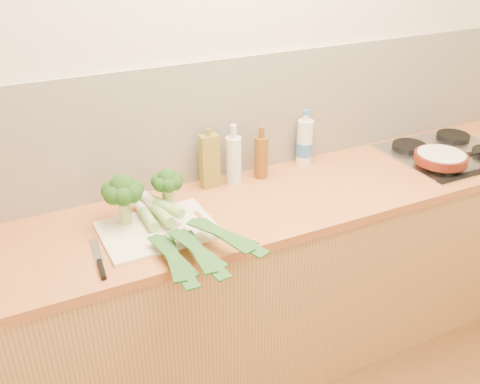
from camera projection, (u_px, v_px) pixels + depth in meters
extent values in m
plane|color=beige|center=(240.00, 88.00, 2.34)|extent=(3.50, 0.00, 3.50)
cube|color=silver|center=(241.00, 117.00, 2.40)|extent=(3.20, 0.02, 0.54)
cube|color=tan|center=(268.00, 285.00, 2.52)|extent=(3.20, 0.60, 0.86)
cube|color=#C07038|center=(271.00, 201.00, 2.30)|extent=(3.20, 0.62, 0.04)
cube|color=silver|center=(448.00, 153.00, 2.69)|extent=(0.58, 0.50, 0.01)
cylinder|color=black|center=(444.00, 165.00, 2.53)|extent=(0.17, 0.17, 0.03)
cylinder|color=black|center=(409.00, 147.00, 2.72)|extent=(0.17, 0.17, 0.03)
cylinder|color=black|center=(453.00, 137.00, 2.83)|extent=(0.17, 0.17, 0.03)
cube|color=white|center=(158.00, 230.00, 2.05)|extent=(0.44, 0.33, 0.01)
cylinder|color=#8DA460|center=(125.00, 212.00, 2.06)|extent=(0.05, 0.05, 0.09)
sphere|color=black|center=(122.00, 187.00, 2.01)|extent=(0.10, 0.10, 0.10)
sphere|color=black|center=(134.00, 189.00, 2.04)|extent=(0.07, 0.07, 0.07)
sphere|color=black|center=(127.00, 186.00, 2.06)|extent=(0.07, 0.07, 0.07)
sphere|color=black|center=(117.00, 187.00, 2.05)|extent=(0.07, 0.07, 0.07)
sphere|color=black|center=(111.00, 191.00, 2.02)|extent=(0.07, 0.07, 0.07)
sphere|color=black|center=(113.00, 196.00, 1.99)|extent=(0.07, 0.07, 0.07)
sphere|color=black|center=(123.00, 197.00, 1.98)|extent=(0.07, 0.07, 0.07)
sphere|color=black|center=(133.00, 193.00, 2.00)|extent=(0.07, 0.07, 0.07)
cylinder|color=#8DA460|center=(169.00, 200.00, 2.14)|extent=(0.05, 0.05, 0.10)
sphere|color=black|center=(167.00, 179.00, 2.09)|extent=(0.08, 0.08, 0.08)
sphere|color=black|center=(176.00, 180.00, 2.11)|extent=(0.06, 0.06, 0.06)
sphere|color=black|center=(170.00, 177.00, 2.13)|extent=(0.06, 0.06, 0.06)
sphere|color=black|center=(162.00, 178.00, 2.12)|extent=(0.06, 0.06, 0.06)
sphere|color=black|center=(158.00, 181.00, 2.10)|extent=(0.06, 0.06, 0.06)
sphere|color=black|center=(161.00, 185.00, 2.07)|extent=(0.06, 0.06, 0.06)
sphere|color=black|center=(168.00, 186.00, 2.07)|extent=(0.06, 0.06, 0.06)
sphere|color=black|center=(175.00, 183.00, 2.09)|extent=(0.06, 0.06, 0.06)
cylinder|color=white|center=(140.00, 206.00, 2.16)|extent=(0.04, 0.11, 0.04)
cylinder|color=#7FB359|center=(149.00, 219.00, 2.06)|extent=(0.04, 0.14, 0.04)
cube|color=#19481A|center=(174.00, 258.00, 1.84)|extent=(0.10, 0.30, 0.02)
cube|color=#19481A|center=(175.00, 261.00, 1.82)|extent=(0.05, 0.34, 0.01)
cube|color=#19481A|center=(172.00, 255.00, 1.84)|extent=(0.10, 0.28, 0.02)
cylinder|color=white|center=(150.00, 202.00, 2.15)|extent=(0.05, 0.11, 0.04)
cylinder|color=#7FB359|center=(163.00, 215.00, 2.06)|extent=(0.06, 0.14, 0.04)
cube|color=#19481A|center=(198.00, 251.00, 1.84)|extent=(0.07, 0.30, 0.02)
cube|color=#19481A|center=(201.00, 253.00, 1.83)|extent=(0.08, 0.34, 0.01)
cube|color=#19481A|center=(196.00, 248.00, 1.85)|extent=(0.13, 0.28, 0.02)
cylinder|color=white|center=(148.00, 198.00, 2.14)|extent=(0.08, 0.12, 0.04)
cylinder|color=#7FB359|center=(169.00, 208.00, 2.07)|extent=(0.09, 0.15, 0.04)
cube|color=#19481A|center=(224.00, 235.00, 1.90)|extent=(0.11, 0.30, 0.02)
cube|color=#19481A|center=(228.00, 237.00, 1.88)|extent=(0.18, 0.33, 0.01)
cube|color=#19481A|center=(222.00, 233.00, 1.90)|extent=(0.19, 0.26, 0.02)
cube|color=silver|center=(96.00, 251.00, 1.94)|extent=(0.04, 0.16, 0.00)
cylinder|color=black|center=(102.00, 269.00, 1.82)|extent=(0.03, 0.11, 0.02)
cylinder|color=#4F180D|center=(441.00, 158.00, 2.51)|extent=(0.25, 0.25, 0.04)
cylinder|color=beige|center=(442.00, 154.00, 2.50)|extent=(0.22, 0.22, 0.00)
cube|color=black|center=(473.00, 154.00, 2.55)|extent=(0.12, 0.04, 0.02)
cube|color=olive|center=(209.00, 161.00, 2.33)|extent=(0.08, 0.05, 0.24)
cylinder|color=olive|center=(209.00, 132.00, 2.26)|extent=(0.02, 0.02, 0.03)
cylinder|color=silver|center=(234.00, 161.00, 2.36)|extent=(0.07, 0.07, 0.22)
cylinder|color=silver|center=(233.00, 131.00, 2.30)|extent=(0.03, 0.03, 0.06)
cylinder|color=brown|center=(261.00, 157.00, 2.42)|extent=(0.06, 0.06, 0.20)
cylinder|color=brown|center=(262.00, 132.00, 2.36)|extent=(0.03, 0.03, 0.05)
cylinder|color=silver|center=(304.00, 142.00, 2.54)|extent=(0.08, 0.08, 0.22)
cylinder|color=silver|center=(306.00, 118.00, 2.48)|extent=(0.03, 0.03, 0.03)
cylinder|color=#316AB8|center=(304.00, 149.00, 2.56)|extent=(0.08, 0.08, 0.07)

